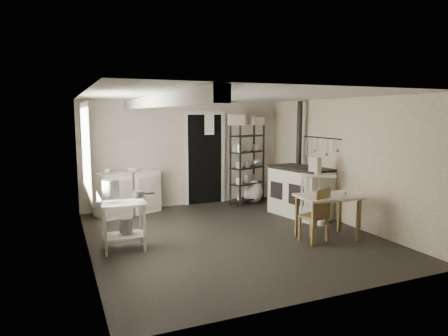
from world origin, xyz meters
name	(u,v)px	position (x,y,z in m)	size (l,w,h in m)	color
floor	(231,235)	(0.00, 0.00, 0.00)	(5.00, 5.00, 0.00)	black
ceiling	(231,96)	(0.00, 0.00, 2.30)	(5.00, 5.00, 0.00)	silver
wall_back	(185,153)	(0.00, 2.50, 1.15)	(4.50, 0.02, 2.30)	#B3A799
wall_front	(327,196)	(0.00, -2.50, 1.15)	(4.50, 0.02, 2.30)	#B3A799
wall_left	(86,175)	(-2.25, 0.00, 1.15)	(0.02, 5.00, 2.30)	#B3A799
wall_right	(342,161)	(2.25, 0.00, 1.15)	(0.02, 5.00, 2.30)	#B3A799
window	(86,150)	(-2.22, 0.20, 1.50)	(0.12, 1.76, 1.28)	beige
doorway	(205,159)	(0.45, 2.47, 1.00)	(0.96, 0.10, 2.08)	beige
ceiling_beam	(157,101)	(-1.20, 0.00, 2.20)	(0.18, 5.00, 0.18)	beige
wallpaper_panel	(342,161)	(2.24, 0.00, 1.15)	(0.01, 5.00, 2.30)	beige
utensil_rail	(321,138)	(2.19, 0.60, 1.55)	(0.06, 1.20, 0.44)	#A5A5A7
prep_table	(124,224)	(-1.76, -0.05, 0.40)	(0.64, 0.45, 0.73)	beige
stockpot	(111,189)	(-1.92, -0.02, 0.94)	(0.24, 0.24, 0.26)	#A5A5A7
saucepan	(138,194)	(-1.55, -0.15, 0.85)	(0.18, 0.18, 0.10)	#A5A5A7
bucket	(126,225)	(-1.72, -0.05, 0.39)	(0.20, 0.20, 0.22)	#A5A5A7
base_cabinets	(128,191)	(-1.33, 2.18, 0.46)	(1.32, 0.57, 0.87)	silver
mixing_bowl	(132,167)	(-1.24, 2.11, 0.96)	(0.30, 0.30, 0.07)	silver
counter_cup	(107,168)	(-1.73, 2.04, 0.97)	(0.12, 0.12, 0.10)	silver
shelf_rack	(247,162)	(1.31, 2.05, 0.95)	(0.84, 0.33, 1.77)	black
shelf_jar	(235,144)	(0.98, 2.02, 1.36)	(0.08, 0.08, 0.18)	silver
storage_box_a	(236,114)	(1.03, 2.07, 2.01)	(0.33, 0.29, 0.23)	beige
storage_box_b	(256,115)	(1.51, 2.04, 1.99)	(0.27, 0.25, 0.18)	beige
stove	(300,194)	(1.81, 0.67, 0.44)	(0.68, 1.24, 0.97)	silver
stovepipe	(299,135)	(2.04, 1.11, 1.59)	(0.12, 0.12, 1.52)	black
side_ledge	(317,201)	(1.72, 0.00, 0.43)	(0.61, 0.33, 0.94)	beige
oats_box	(315,170)	(1.69, 0.06, 1.01)	(0.12, 0.20, 0.30)	beige
work_table	(327,216)	(1.36, -0.76, 0.38)	(0.94, 0.66, 0.72)	beige
table_cup	(344,191)	(1.57, -0.90, 0.80)	(0.09, 0.09, 0.09)	silver
chair	(314,211)	(1.09, -0.77, 0.48)	(0.36, 0.37, 0.86)	brown
flour_sack	(254,192)	(1.48, 2.07, 0.24)	(0.43, 0.36, 0.51)	silver
floor_crock	(321,221)	(1.76, -0.07, 0.07)	(0.13, 0.13, 0.16)	silver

